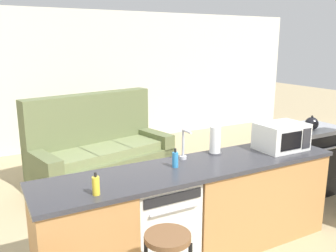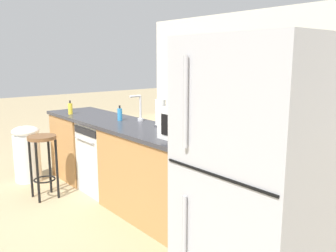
% 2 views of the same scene
% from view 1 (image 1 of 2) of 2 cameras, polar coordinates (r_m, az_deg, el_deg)
% --- Properties ---
extents(wall_back, '(10.00, 0.06, 2.60)m').
position_cam_1_polar(wall_back, '(7.08, -13.29, 7.26)').
color(wall_back, silver).
rests_on(wall_back, ground_plane).
extents(kitchen_counter, '(2.94, 0.66, 0.90)m').
position_cam_1_polar(kitchen_counter, '(3.53, 5.56, -13.43)').
color(kitchen_counter, '#B77F47').
rests_on(kitchen_counter, ground_plane).
extents(dishwasher, '(0.58, 0.61, 0.84)m').
position_cam_1_polar(dishwasher, '(3.30, -1.75, -15.29)').
color(dishwasher, silver).
rests_on(dishwasher, ground_plane).
extents(stove_range, '(0.76, 0.68, 0.90)m').
position_cam_1_polar(stove_range, '(5.24, 21.66, -4.88)').
color(stove_range, black).
rests_on(stove_range, ground_plane).
extents(microwave, '(0.50, 0.37, 0.28)m').
position_cam_1_polar(microwave, '(3.91, 17.71, -1.60)').
color(microwave, white).
rests_on(microwave, kitchen_counter).
extents(sink_faucet, '(0.07, 0.18, 0.30)m').
position_cam_1_polar(sink_faucet, '(3.41, 2.57, -3.27)').
color(sink_faucet, silver).
rests_on(sink_faucet, kitchen_counter).
extents(paper_towel_roll, '(0.14, 0.14, 0.28)m').
position_cam_1_polar(paper_towel_roll, '(3.61, 7.57, -2.30)').
color(paper_towel_roll, '#4C4C51').
rests_on(paper_towel_roll, kitchen_counter).
extents(soap_bottle, '(0.06, 0.06, 0.18)m').
position_cam_1_polar(soap_bottle, '(3.21, 1.16, -5.39)').
color(soap_bottle, '#338CCC').
rests_on(soap_bottle, kitchen_counter).
extents(dish_soap_bottle, '(0.06, 0.06, 0.18)m').
position_cam_1_polar(dish_soap_bottle, '(2.71, -11.49, -9.34)').
color(dish_soap_bottle, yellow).
rests_on(dish_soap_bottle, kitchen_counter).
extents(kettle, '(0.21, 0.17, 0.19)m').
position_cam_1_polar(kettle, '(4.90, 22.05, 0.36)').
color(kettle, black).
rests_on(kettle, stove_range).
extents(couch, '(2.15, 1.32, 1.27)m').
position_cam_1_polar(couch, '(5.34, -10.99, -4.46)').
color(couch, '#667047').
rests_on(couch, ground_plane).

